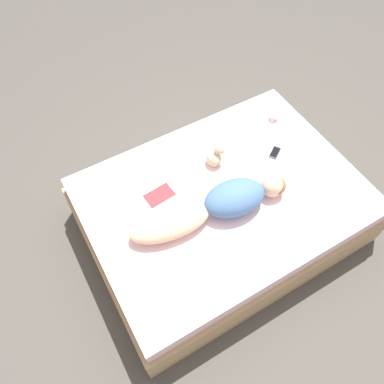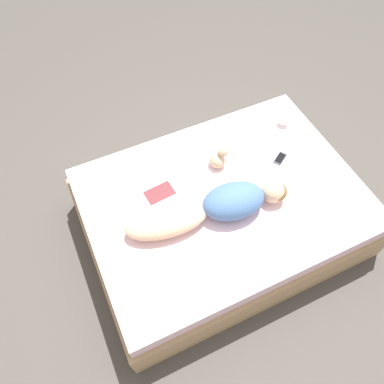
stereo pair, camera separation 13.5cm
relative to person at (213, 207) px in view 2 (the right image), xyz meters
name	(u,v)px [view 2 (the right image)]	position (x,y,z in m)	size (l,w,h in m)	color
ground_plane	(220,227)	(-0.10, 0.15, -0.59)	(12.00, 12.00, 0.00)	#4C4742
bed	(222,213)	(-0.10, 0.15, -0.35)	(1.55, 2.11, 0.50)	tan
person	(213,207)	(0.00, 0.00, 0.00)	(0.42, 1.22, 0.21)	#DBB28E
open_magazine	(153,184)	(-0.43, -0.29, -0.09)	(0.45, 0.35, 0.01)	white
coffee_mug	(284,119)	(-0.55, 0.96, -0.04)	(0.11, 0.08, 0.10)	white
cell_phone	(280,158)	(-0.23, 0.73, -0.09)	(0.12, 0.14, 0.01)	#333842
plush_toy	(219,158)	(-0.39, 0.25, -0.02)	(0.13, 0.15, 0.18)	#D1B289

